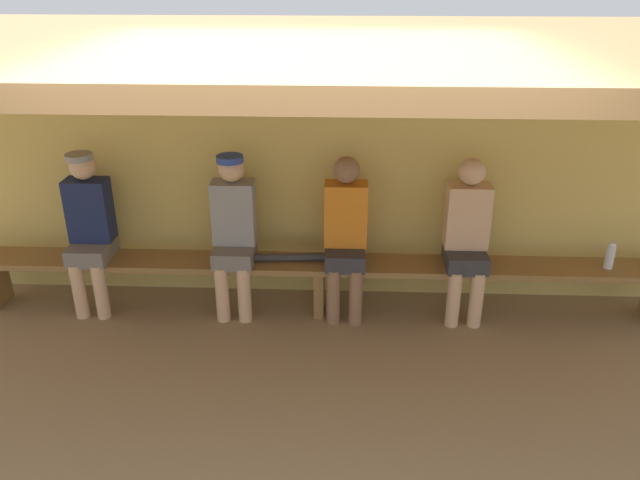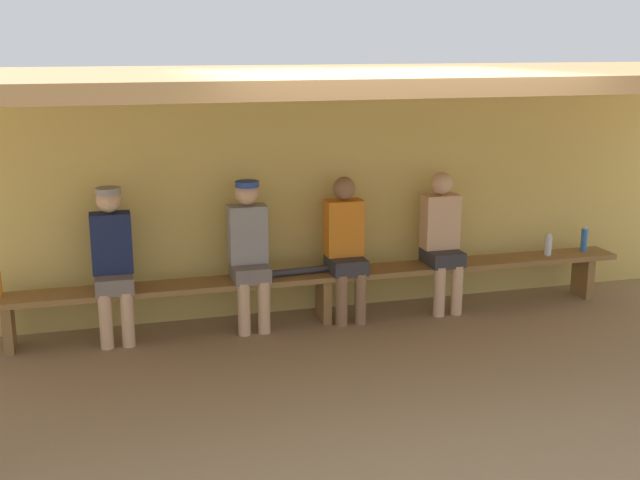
% 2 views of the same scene
% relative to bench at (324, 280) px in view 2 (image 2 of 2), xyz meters
% --- Properties ---
extents(ground_plane, '(24.00, 24.00, 0.00)m').
position_rel_bench_xyz_m(ground_plane, '(0.00, -1.55, -0.39)').
color(ground_plane, '#937754').
extents(back_wall, '(8.00, 0.20, 2.20)m').
position_rel_bench_xyz_m(back_wall, '(0.00, 0.45, 0.71)').
color(back_wall, '#D8BC60').
rests_on(back_wall, ground).
extents(dugout_roof, '(8.00, 2.80, 0.12)m').
position_rel_bench_xyz_m(dugout_roof, '(0.00, -0.85, 1.87)').
color(dugout_roof, '#9E7547').
rests_on(dugout_roof, back_wall).
extents(bench, '(6.00, 0.36, 0.46)m').
position_rel_bench_xyz_m(bench, '(0.00, 0.00, 0.00)').
color(bench, olive).
rests_on(bench, ground).
extents(player_in_red, '(0.34, 0.42, 1.34)m').
position_rel_bench_xyz_m(player_in_red, '(0.21, 0.00, 0.34)').
color(player_in_red, '#333338').
rests_on(player_in_red, ground).
extents(player_with_sunglasses, '(0.34, 0.42, 1.34)m').
position_rel_bench_xyz_m(player_with_sunglasses, '(1.17, 0.00, 0.34)').
color(player_with_sunglasses, '#333338').
rests_on(player_with_sunglasses, ground).
extents(player_in_white, '(0.34, 0.42, 1.34)m').
position_rel_bench_xyz_m(player_in_white, '(-0.69, 0.00, 0.36)').
color(player_in_white, slate).
rests_on(player_in_white, ground).
extents(player_shirtless_tan, '(0.34, 0.42, 1.34)m').
position_rel_bench_xyz_m(player_shirtless_tan, '(-1.87, 0.00, 0.36)').
color(player_shirtless_tan, slate).
rests_on(player_shirtless_tan, ground).
extents(water_bottle_clear, '(0.07, 0.07, 0.25)m').
position_rel_bench_xyz_m(water_bottle_clear, '(2.76, 0.04, 0.19)').
color(water_bottle_clear, blue).
rests_on(water_bottle_clear, bench).
extents(water_bottle_blue, '(0.07, 0.07, 0.22)m').
position_rel_bench_xyz_m(water_bottle_blue, '(2.32, -0.01, 0.18)').
color(water_bottle_blue, silver).
rests_on(water_bottle_blue, bench).
extents(baseball_bat, '(0.81, 0.13, 0.07)m').
position_rel_bench_xyz_m(baseball_bat, '(-0.27, -0.00, 0.11)').
color(baseball_bat, '#333338').
rests_on(baseball_bat, bench).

